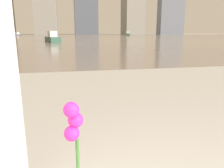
{
  "coord_description": "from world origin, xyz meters",
  "views": [
    {
      "loc": [
        -0.59,
        0.19,
        1.2
      ],
      "look_at": [
        -0.09,
        2.62,
        0.61
      ],
      "focal_mm": 35.0,
      "sensor_mm": 36.0,
      "label": 1
    }
  ],
  "objects": [
    {
      "name": "skyline_tower_5",
      "position": [
        56.9,
        118.0,
        15.41
      ],
      "size": [
        13.91,
        6.08,
        30.82
      ],
      "color": "slate",
      "rests_on": "ground_plane"
    },
    {
      "name": "harbor_boat_0",
      "position": [
        -2.27,
        28.46,
        0.48
      ],
      "size": [
        2.15,
        3.75,
        1.33
      ],
      "color": "#335647",
      "rests_on": "harbor_water"
    },
    {
      "name": "harbor_water",
      "position": [
        0.0,
        62.0,
        0.01
      ],
      "size": [
        180.0,
        110.0,
        0.01
      ],
      "color": "gray",
      "rests_on": "ground_plane"
    },
    {
      "name": "harbor_boat_4",
      "position": [
        20.16,
        74.53,
        0.57
      ],
      "size": [
        2.72,
        4.49,
        1.59
      ],
      "color": "#335647",
      "rests_on": "harbor_water"
    },
    {
      "name": "harbor_boat_1",
      "position": [
        -16.95,
        81.07,
        0.42
      ],
      "size": [
        2.32,
        3.23,
        1.15
      ],
      "color": "#4C4C51",
      "rests_on": "harbor_water"
    }
  ]
}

